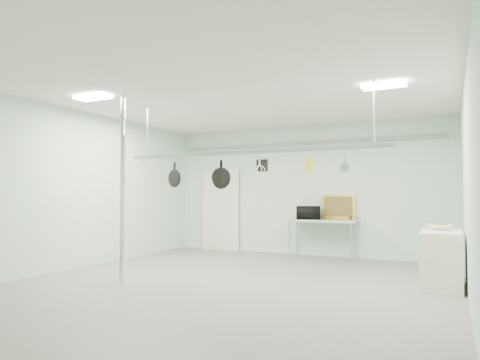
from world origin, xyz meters
The scene contains 25 objects.
floor centered at (0.00, 0.00, 0.00)m, with size 8.00×8.00×0.00m, color gray.
ceiling centered at (0.00, 0.00, 3.19)m, with size 7.00×8.00×0.02m, color silver.
back_wall centered at (0.00, 3.99, 1.60)m, with size 7.00×0.02×3.20m, color silver.
right_wall centered at (3.49, 0.00, 1.60)m, with size 0.02×8.00×3.20m, color silver.
door centered at (-2.30, 3.94, 1.05)m, with size 1.10×0.10×2.20m, color silver.
wall_vent centered at (-1.10, 3.97, 2.25)m, with size 0.30×0.04×0.30m, color black.
conduit_pipe centered at (0.00, 3.90, 2.75)m, with size 0.07×0.07×6.60m, color gray.
chrome_pole centered at (-1.70, -0.60, 1.60)m, with size 0.08×0.08×3.20m, color silver.
prep_table centered at (0.60, 3.60, 0.83)m, with size 1.60×0.70×0.91m.
side_cabinet centered at (3.15, 1.40, 0.45)m, with size 0.60×1.20×0.90m, color silver.
pot_rack centered at (0.20, 0.30, 2.23)m, with size 4.80×0.06×1.00m.
light_panel_left centered at (-2.20, -0.80, 3.16)m, with size 0.65×0.30×0.05m, color white.
light_panel_right centered at (2.40, 0.60, 3.16)m, with size 0.65×0.30×0.05m, color white.
microwave centered at (0.28, 3.55, 1.06)m, with size 0.56×0.38×0.31m, color black.
coffee_canister centered at (0.46, 3.52, 1.01)m, with size 0.16×0.16×0.22m, color white.
painting_large centered at (0.90, 3.90, 1.20)m, with size 0.78×0.05×0.58m, color #BB8532.
painting_small centered at (1.09, 3.90, 1.03)m, with size 0.30×0.04×0.25m, color #312411.
fruit_bowl centered at (3.12, 1.61, 0.95)m, with size 0.39×0.39×0.09m, color white.
skillet_left centered at (-1.26, 0.30, 1.86)m, with size 0.33×0.06×0.45m, color black, non-canonical shape.
skillet_mid centered at (-0.28, 0.30, 1.86)m, with size 0.33×0.06×0.45m, color black, non-canonical shape.
skillet_right centered at (-0.28, 0.30, 1.83)m, with size 0.37×0.06×0.51m, color black, non-canonical shape.
whisk centered at (0.45, 0.30, 1.91)m, with size 0.21×0.21×0.36m, color #A6A7AB, non-canonical shape.
grater centered at (1.30, 0.30, 1.96)m, with size 0.10×0.02×0.25m, color yellow, non-canonical shape.
saucepan centered at (1.86, 0.30, 1.95)m, with size 0.14×0.09×0.26m, color #AAAAAF, non-canonical shape.
fruit_cluster centered at (3.12, 1.61, 0.99)m, with size 0.24×0.24×0.09m, color #A10E12, non-canonical shape.
Camera 1 is at (3.31, -6.21, 1.48)m, focal length 32.00 mm.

